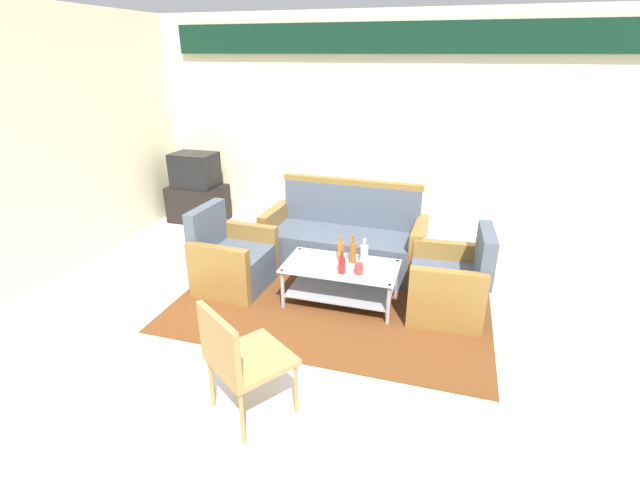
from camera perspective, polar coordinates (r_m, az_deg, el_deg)
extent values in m
plane|color=beige|center=(3.89, 0.01, -13.85)|extent=(14.00, 14.00, 0.00)
cube|color=beige|center=(6.19, 8.38, 13.90)|extent=(6.52, 0.12, 2.80)
cube|color=black|center=(6.04, 8.86, 23.86)|extent=(5.76, 0.08, 0.36)
cube|color=brown|center=(4.67, 1.93, -7.05)|extent=(3.03, 2.26, 0.01)
cube|color=#4C5666|center=(5.18, 2.89, -1.25)|extent=(1.62, 0.76, 0.42)
cube|color=#4C5666|center=(5.31, 3.94, 4.52)|extent=(1.60, 0.20, 0.48)
cube|color=olive|center=(5.00, 12.20, -1.42)|extent=(0.14, 0.70, 0.62)
cube|color=olive|center=(5.41, -5.68, 0.87)|extent=(0.14, 0.70, 0.62)
cube|color=olive|center=(5.23, 4.01, 7.33)|extent=(1.64, 0.16, 0.06)
cube|color=#4C5666|center=(4.85, -10.53, -3.50)|extent=(0.69, 0.63, 0.40)
cube|color=#4C5666|center=(4.84, -14.09, 1.61)|extent=(0.15, 0.60, 0.45)
cube|color=olive|center=(5.07, -8.80, -1.05)|extent=(0.66, 0.13, 0.58)
cube|color=olive|center=(4.56, -12.62, -4.18)|extent=(0.66, 0.13, 0.58)
cube|color=#4C5666|center=(4.47, 15.40, -6.33)|extent=(0.69, 0.63, 0.40)
cube|color=#4C5666|center=(4.32, 20.07, -1.72)|extent=(0.15, 0.61, 0.45)
cube|color=olive|center=(4.14, 15.57, -7.40)|extent=(0.66, 0.13, 0.58)
cube|color=olive|center=(4.73, 15.47, -3.48)|extent=(0.66, 0.13, 0.58)
cube|color=silver|center=(4.38, 2.65, -3.29)|extent=(1.10, 0.60, 0.02)
cube|color=#9E9EA5|center=(4.51, 2.59, -6.41)|extent=(1.00, 0.52, 0.02)
cylinder|color=#9E9EA5|center=(4.82, -2.53, -3.30)|extent=(0.04, 0.04, 0.40)
cylinder|color=#9E9EA5|center=(4.62, 9.57, -4.84)|extent=(0.04, 0.04, 0.40)
cylinder|color=#9E9EA5|center=(4.39, -4.75, -6.14)|extent=(0.04, 0.04, 0.40)
cylinder|color=#9E9EA5|center=(4.16, 8.60, -8.02)|extent=(0.04, 0.04, 0.40)
cylinder|color=silver|center=(4.43, 5.57, -1.75)|extent=(0.08, 0.08, 0.17)
cylinder|color=silver|center=(4.38, 5.63, -0.30)|extent=(0.03, 0.03, 0.07)
cylinder|color=red|center=(4.20, 2.75, -3.19)|extent=(0.07, 0.07, 0.16)
cylinder|color=red|center=(4.15, 2.78, -1.78)|extent=(0.03, 0.03, 0.07)
cylinder|color=#D85919|center=(4.47, 2.62, -1.39)|extent=(0.06, 0.06, 0.18)
cylinder|color=#D85919|center=(4.42, 2.65, 0.09)|extent=(0.02, 0.02, 0.08)
cylinder|color=brown|center=(4.41, 4.16, -1.60)|extent=(0.07, 0.07, 0.20)
cylinder|color=brown|center=(4.35, 4.22, 0.14)|extent=(0.03, 0.03, 0.09)
cylinder|color=red|center=(4.21, 4.90, -3.61)|extent=(0.08, 0.08, 0.10)
cube|color=black|center=(6.88, -15.05, 4.47)|extent=(0.80, 0.50, 0.52)
cube|color=black|center=(6.75, -15.48, 8.50)|extent=(0.60, 0.45, 0.48)
cube|color=black|center=(6.94, -14.51, 8.96)|extent=(0.51, 0.01, 0.36)
cube|color=#AD844C|center=(3.16, -8.61, -14.58)|extent=(0.67, 0.67, 0.04)
cube|color=#AD844C|center=(2.95, -12.61, -12.64)|extent=(0.42, 0.30, 0.40)
cylinder|color=#AD844C|center=(3.51, -7.21, -14.43)|extent=(0.03, 0.03, 0.42)
cylinder|color=#AD844C|center=(3.23, -3.01, -18.01)|extent=(0.03, 0.03, 0.42)
cylinder|color=#AD844C|center=(3.36, -13.53, -16.88)|extent=(0.03, 0.03, 0.42)
cylinder|color=#AD844C|center=(3.07, -9.79, -21.01)|extent=(0.03, 0.03, 0.42)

